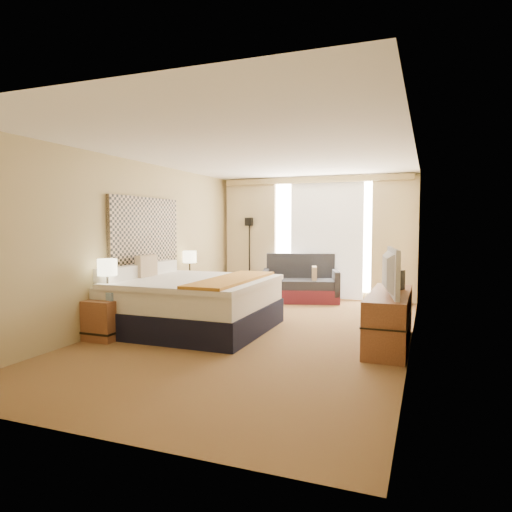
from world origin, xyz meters
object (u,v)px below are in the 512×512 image
(bed, at_px, (191,303))
(floor_lamp, at_px, (249,241))
(nightstand_left, at_px, (106,319))
(lamp_left, at_px, (107,268))
(loveseat, at_px, (301,286))
(television, at_px, (384,272))
(nightstand_right, at_px, (193,294))
(lamp_right, at_px, (190,257))
(media_dresser, at_px, (389,319))
(desk_chair, at_px, (388,309))

(bed, relative_size, floor_lamp, 1.31)
(floor_lamp, bearing_deg, bed, -83.37)
(nightstand_left, xyz_separation_m, lamp_left, (0.01, 0.03, 0.71))
(loveseat, distance_m, lamp_left, 4.37)
(floor_lamp, height_order, television, floor_lamp)
(nightstand_right, bearing_deg, bed, -62.60)
(loveseat, bearing_deg, lamp_right, -153.56)
(floor_lamp, height_order, lamp_right, floor_lamp)
(floor_lamp, bearing_deg, nightstand_left, -95.41)
(bed, xyz_separation_m, loveseat, (0.89, 3.06, -0.09))
(media_dresser, height_order, lamp_left, lamp_left)
(lamp_left, xyz_separation_m, television, (3.64, 0.75, 0.01))
(lamp_left, height_order, television, television)
(nightstand_right, height_order, lamp_right, lamp_right)
(bed, bearing_deg, lamp_right, 119.49)
(loveseat, xyz_separation_m, floor_lamp, (-1.28, 0.35, 0.91))
(loveseat, bearing_deg, media_dresser, -71.79)
(nightstand_right, bearing_deg, desk_chair, -18.34)
(television, bearing_deg, lamp_right, 55.69)
(desk_chair, distance_m, lamp_right, 3.91)
(lamp_right, bearing_deg, nightstand_left, -89.23)
(media_dresser, height_order, floor_lamp, floor_lamp)
(nightstand_left, relative_size, floor_lamp, 0.32)
(bed, bearing_deg, media_dresser, 2.15)
(nightstand_left, relative_size, television, 0.53)
(nightstand_right, height_order, bed, bed)
(nightstand_right, relative_size, lamp_left, 0.98)
(nightstand_left, height_order, floor_lamp, floor_lamp)
(nightstand_right, height_order, desk_chair, desk_chair)
(loveseat, bearing_deg, nightstand_left, -128.89)
(nightstand_left, bearing_deg, media_dresser, 15.84)
(media_dresser, xyz_separation_m, floor_lamp, (-3.29, 3.30, 0.88))
(nightstand_left, height_order, television, television)
(media_dresser, height_order, desk_chair, desk_chair)
(desk_chair, bearing_deg, lamp_right, -172.32)
(loveseat, xyz_separation_m, television, (1.95, -3.23, 0.68))
(lamp_left, distance_m, television, 3.71)
(lamp_right, bearing_deg, nightstand_right, 65.91)
(media_dresser, distance_m, bed, 2.89)
(media_dresser, distance_m, floor_lamp, 4.74)
(nightstand_right, relative_size, bed, 0.24)
(bed, xyz_separation_m, floor_lamp, (-0.40, 3.41, 0.82))
(loveseat, xyz_separation_m, lamp_right, (-1.73, -1.58, 0.65))
(loveseat, relative_size, floor_lamp, 0.99)
(bed, bearing_deg, desk_chair, 6.85)
(floor_lamp, height_order, lamp_left, floor_lamp)
(television, bearing_deg, media_dresser, -20.49)
(lamp_right, height_order, television, television)
(nightstand_left, xyz_separation_m, bed, (0.81, 0.94, 0.13))
(bed, height_order, floor_lamp, floor_lamp)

